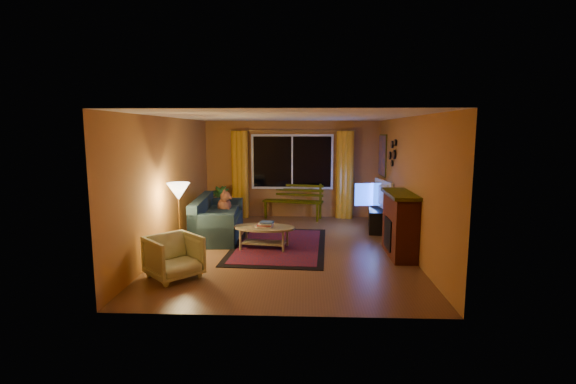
{
  "coord_description": "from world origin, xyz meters",
  "views": [
    {
      "loc": [
        0.33,
        -7.81,
        2.24
      ],
      "look_at": [
        0.0,
        0.3,
        1.05
      ],
      "focal_mm": 26.0,
      "sensor_mm": 36.0,
      "label": 1
    }
  ],
  "objects_px": {
    "tv_console": "(378,219)",
    "coffee_table": "(264,238)",
    "armchair": "(174,255)",
    "floor_lamp": "(180,221)",
    "sofa": "(218,217)",
    "bench": "(293,210)"
  },
  "relations": [
    {
      "from": "sofa",
      "to": "coffee_table",
      "type": "distance_m",
      "value": 1.43
    },
    {
      "from": "tv_console",
      "to": "floor_lamp",
      "type": "bearing_deg",
      "value": -142.56
    },
    {
      "from": "floor_lamp",
      "to": "tv_console",
      "type": "relative_size",
      "value": 1.1
    },
    {
      "from": "armchair",
      "to": "tv_console",
      "type": "bearing_deg",
      "value": -2.96
    },
    {
      "from": "floor_lamp",
      "to": "tv_console",
      "type": "xyz_separation_m",
      "value": [
        3.9,
        2.23,
        -0.41
      ]
    },
    {
      "from": "tv_console",
      "to": "coffee_table",
      "type": "bearing_deg",
      "value": -138.09
    },
    {
      "from": "armchair",
      "to": "tv_console",
      "type": "height_order",
      "value": "armchair"
    },
    {
      "from": "tv_console",
      "to": "sofa",
      "type": "bearing_deg",
      "value": -160.33
    },
    {
      "from": "sofa",
      "to": "armchair",
      "type": "relative_size",
      "value": 2.83
    },
    {
      "from": "sofa",
      "to": "floor_lamp",
      "type": "relative_size",
      "value": 1.57
    },
    {
      "from": "sofa",
      "to": "tv_console",
      "type": "distance_m",
      "value": 3.6
    },
    {
      "from": "tv_console",
      "to": "bench",
      "type": "bearing_deg",
      "value": 157.84
    },
    {
      "from": "armchair",
      "to": "floor_lamp",
      "type": "relative_size",
      "value": 0.56
    },
    {
      "from": "bench",
      "to": "floor_lamp",
      "type": "height_order",
      "value": "floor_lamp"
    },
    {
      "from": "bench",
      "to": "tv_console",
      "type": "bearing_deg",
      "value": -15.99
    },
    {
      "from": "armchair",
      "to": "tv_console",
      "type": "xyz_separation_m",
      "value": [
        3.67,
        3.32,
        -0.12
      ]
    },
    {
      "from": "coffee_table",
      "to": "armchair",
      "type": "bearing_deg",
      "value": -126.54
    },
    {
      "from": "sofa",
      "to": "coffee_table",
      "type": "height_order",
      "value": "sofa"
    },
    {
      "from": "bench",
      "to": "armchair",
      "type": "xyz_separation_m",
      "value": [
        -1.7,
        -4.45,
        0.14
      ]
    },
    {
      "from": "armchair",
      "to": "tv_console",
      "type": "distance_m",
      "value": 4.95
    },
    {
      "from": "floor_lamp",
      "to": "coffee_table",
      "type": "distance_m",
      "value": 1.62
    },
    {
      "from": "sofa",
      "to": "tv_console",
      "type": "height_order",
      "value": "sofa"
    }
  ]
}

